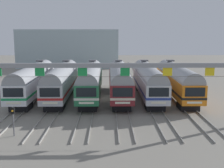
{
  "coord_description": "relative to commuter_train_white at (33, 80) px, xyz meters",
  "views": [
    {
      "loc": [
        0.42,
        -42.26,
        9.45
      ],
      "look_at": [
        0.98,
        0.89,
        1.92
      ],
      "focal_mm": 48.26,
      "sensor_mm": 36.0,
      "label": 1
    }
  ],
  "objects": [
    {
      "name": "commuter_train_green",
      "position": [
        8.22,
        0.0,
        0.0
      ],
      "size": [
        2.88,
        18.06,
        5.05
      ],
      "color": "#236B42",
      "rests_on": "ground"
    },
    {
      "name": "commuter_train_white",
      "position": [
        0.0,
        0.0,
        0.0
      ],
      "size": [
        2.88,
        18.06,
        5.05
      ],
      "color": "white",
      "rests_on": "ground"
    },
    {
      "name": "maintenance_building",
      "position": [
        0.14,
        39.51,
        2.32
      ],
      "size": [
        26.35,
        10.0,
        10.02
      ],
      "primitive_type": "cube",
      "color": "#9EB2B7",
      "rests_on": "ground"
    },
    {
      "name": "catenary_gantry",
      "position": [
        10.27,
        -13.5,
        2.66
      ],
      "size": [
        25.78,
        0.44,
        6.97
      ],
      "color": "gray",
      "rests_on": "ground"
    },
    {
      "name": "ground_plane",
      "position": [
        10.27,
        0.0,
        -2.69
      ],
      "size": [
        160.0,
        160.0,
        0.0
      ],
      "primitive_type": "plane",
      "color": "gray"
    },
    {
      "name": "yard_signal_mast",
      "position": [
        2.05,
        -15.79,
        -0.76
      ],
      "size": [
        0.28,
        0.35,
        2.76
      ],
      "color": "#59595E",
      "rests_on": "ground"
    },
    {
      "name": "commuter_train_silver",
      "position": [
        16.44,
        0.0,
        0.0
      ],
      "size": [
        2.88,
        18.06,
        5.05
      ],
      "color": "silver",
      "rests_on": "ground"
    },
    {
      "name": "track_bed",
      "position": [
        10.27,
        17.0,
        -2.61
      ],
      "size": [
        22.05,
        70.0,
        0.15
      ],
      "color": "gray",
      "rests_on": "ground"
    },
    {
      "name": "commuter_train_stainless",
      "position": [
        4.11,
        0.0,
        0.0
      ],
      "size": [
        2.88,
        18.06,
        5.05
      ],
      "color": "#B2B5BA",
      "rests_on": "ground"
    },
    {
      "name": "commuter_train_maroon",
      "position": [
        12.33,
        0.0,
        0.0
      ],
      "size": [
        2.88,
        18.06,
        5.05
      ],
      "color": "maroon",
      "rests_on": "ground"
    },
    {
      "name": "commuter_train_orange",
      "position": [
        20.54,
        0.0,
        0.0
      ],
      "size": [
        2.88,
        18.06,
        5.05
      ],
      "color": "orange",
      "rests_on": "ground"
    }
  ]
}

